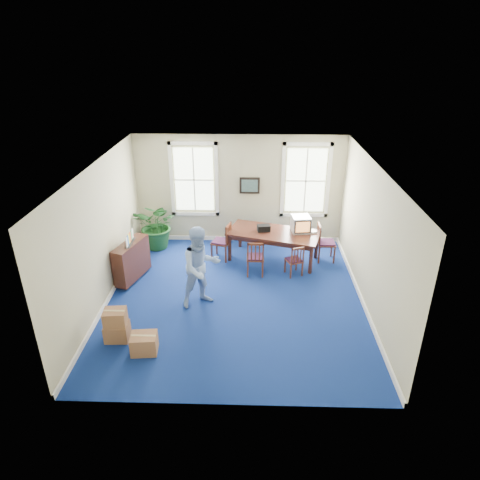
{
  "coord_description": "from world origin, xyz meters",
  "views": [
    {
      "loc": [
        0.37,
        -8.56,
        5.61
      ],
      "look_at": [
        0.1,
        0.6,
        1.25
      ],
      "focal_mm": 32.0,
      "sensor_mm": 36.0,
      "label": 1
    }
  ],
  "objects_px": {
    "conference_table": "(273,246)",
    "crt_tv": "(301,224)",
    "potted_plant": "(158,225)",
    "credenza": "(132,263)",
    "chair_near_left": "(255,257)",
    "cardboard_boxes": "(126,322)",
    "man": "(201,267)"
  },
  "relations": [
    {
      "from": "conference_table",
      "to": "credenza",
      "type": "distance_m",
      "value": 3.8
    },
    {
      "from": "crt_tv",
      "to": "potted_plant",
      "type": "height_order",
      "value": "potted_plant"
    },
    {
      "from": "chair_near_left",
      "to": "man",
      "type": "relative_size",
      "value": 0.52
    },
    {
      "from": "conference_table",
      "to": "credenza",
      "type": "height_order",
      "value": "credenza"
    },
    {
      "from": "conference_table",
      "to": "crt_tv",
      "type": "bearing_deg",
      "value": 21.18
    },
    {
      "from": "conference_table",
      "to": "crt_tv",
      "type": "relative_size",
      "value": 4.62
    },
    {
      "from": "man",
      "to": "credenza",
      "type": "height_order",
      "value": "man"
    },
    {
      "from": "potted_plant",
      "to": "cardboard_boxes",
      "type": "relative_size",
      "value": 1.11
    },
    {
      "from": "chair_near_left",
      "to": "cardboard_boxes",
      "type": "height_order",
      "value": "chair_near_left"
    },
    {
      "from": "potted_plant",
      "to": "cardboard_boxes",
      "type": "distance_m",
      "value": 4.16
    },
    {
      "from": "crt_tv",
      "to": "credenza",
      "type": "height_order",
      "value": "crt_tv"
    },
    {
      "from": "man",
      "to": "cardboard_boxes",
      "type": "bearing_deg",
      "value": -167.52
    },
    {
      "from": "credenza",
      "to": "potted_plant",
      "type": "height_order",
      "value": "potted_plant"
    },
    {
      "from": "conference_table",
      "to": "man",
      "type": "relative_size",
      "value": 1.27
    },
    {
      "from": "crt_tv",
      "to": "chair_near_left",
      "type": "height_order",
      "value": "crt_tv"
    },
    {
      "from": "conference_table",
      "to": "credenza",
      "type": "bearing_deg",
      "value": -144.66
    },
    {
      "from": "conference_table",
      "to": "cardboard_boxes",
      "type": "distance_m",
      "value": 4.7
    },
    {
      "from": "chair_near_left",
      "to": "potted_plant",
      "type": "distance_m",
      "value": 3.18
    },
    {
      "from": "conference_table",
      "to": "credenza",
      "type": "xyz_separation_m",
      "value": [
        -3.61,
        -1.21,
        0.06
      ]
    },
    {
      "from": "man",
      "to": "cardboard_boxes",
      "type": "xyz_separation_m",
      "value": [
        -1.41,
        -1.26,
        -0.59
      ]
    },
    {
      "from": "credenza",
      "to": "cardboard_boxes",
      "type": "bearing_deg",
      "value": -61.5
    },
    {
      "from": "conference_table",
      "to": "man",
      "type": "distance_m",
      "value": 2.88
    },
    {
      "from": "crt_tv",
      "to": "man",
      "type": "relative_size",
      "value": 0.28
    },
    {
      "from": "conference_table",
      "to": "crt_tv",
      "type": "xyz_separation_m",
      "value": [
        0.72,
        0.06,
        0.64
      ]
    },
    {
      "from": "chair_near_left",
      "to": "cardboard_boxes",
      "type": "distance_m",
      "value": 3.76
    },
    {
      "from": "crt_tv",
      "to": "potted_plant",
      "type": "relative_size",
      "value": 0.37
    },
    {
      "from": "chair_near_left",
      "to": "man",
      "type": "bearing_deg",
      "value": 49.24
    },
    {
      "from": "conference_table",
      "to": "chair_near_left",
      "type": "xyz_separation_m",
      "value": [
        -0.5,
        -0.83,
        0.08
      ]
    },
    {
      "from": "chair_near_left",
      "to": "conference_table",
      "type": "bearing_deg",
      "value": -120.63
    },
    {
      "from": "man",
      "to": "conference_table",
      "type": "bearing_deg",
      "value": 22.88
    },
    {
      "from": "credenza",
      "to": "potted_plant",
      "type": "bearing_deg",
      "value": 97.74
    },
    {
      "from": "credenza",
      "to": "conference_table",
      "type": "bearing_deg",
      "value": 35.48
    }
  ]
}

